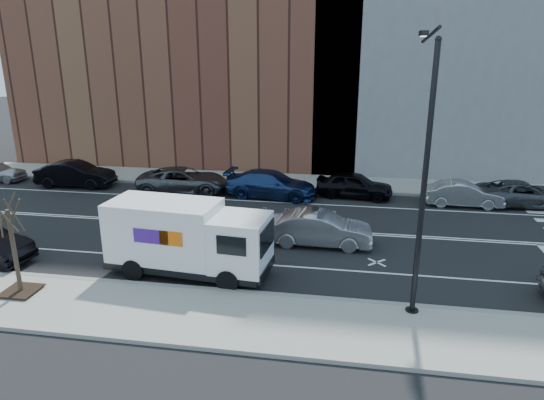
% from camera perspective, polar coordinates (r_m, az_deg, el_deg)
% --- Properties ---
extents(ground, '(120.00, 120.00, 0.00)m').
position_cam_1_polar(ground, '(24.67, -2.15, -3.22)').
color(ground, black).
rests_on(ground, ground).
extents(sidewalk_near, '(44.00, 3.60, 0.15)m').
position_cam_1_polar(sidewalk_near, '(16.94, -8.24, -13.39)').
color(sidewalk_near, gray).
rests_on(sidewalk_near, ground).
extents(sidewalk_far, '(44.00, 3.60, 0.15)m').
position_cam_1_polar(sidewalk_far, '(32.90, 0.90, 2.25)').
color(sidewalk_far, gray).
rests_on(sidewalk_far, ground).
extents(curb_near, '(44.00, 0.25, 0.17)m').
position_cam_1_polar(curb_near, '(18.43, -6.55, -10.56)').
color(curb_near, gray).
rests_on(curb_near, ground).
extents(curb_far, '(44.00, 0.25, 0.17)m').
position_cam_1_polar(curb_far, '(31.18, 0.41, 1.41)').
color(curb_far, gray).
rests_on(curb_far, ground).
extents(road_markings, '(40.00, 8.60, 0.01)m').
position_cam_1_polar(road_markings, '(24.67, -2.15, -3.21)').
color(road_markings, white).
rests_on(road_markings, ground).
extents(bldg_brick, '(26.00, 10.00, 22.00)m').
position_cam_1_polar(bldg_brick, '(40.31, -9.55, 20.51)').
color(bldg_brick, brown).
rests_on(bldg_brick, ground).
extents(streetlight, '(0.44, 4.02, 9.34)m').
position_cam_1_polar(streetlight, '(16.27, 17.40, 3.76)').
color(streetlight, black).
rests_on(streetlight, ground).
extents(street_tree, '(1.20, 1.20, 3.75)m').
position_cam_1_polar(street_tree, '(19.77, -27.92, -6.23)').
color(street_tree, black).
rests_on(street_tree, ground).
extents(fedex_van, '(6.67, 2.78, 2.97)m').
position_cam_1_polar(fedex_van, '(19.46, -9.96, -4.37)').
color(fedex_van, black).
rests_on(fedex_van, ground).
extents(far_parked_b, '(5.07, 1.94, 1.65)m').
position_cam_1_polar(far_parked_b, '(34.21, -22.12, 2.84)').
color(far_parked_b, black).
rests_on(far_parked_b, ground).
extents(far_parked_c, '(5.94, 3.34, 1.57)m').
position_cam_1_polar(far_parked_c, '(30.86, -10.40, 2.29)').
color(far_parked_c, '#4B4E53').
rests_on(far_parked_c, ground).
extents(far_parked_d, '(5.73, 2.73, 1.61)m').
position_cam_1_polar(far_parked_d, '(29.40, -0.10, 1.88)').
color(far_parked_d, navy).
rests_on(far_parked_d, ground).
extents(far_parked_e, '(4.77, 2.37, 1.56)m').
position_cam_1_polar(far_parked_e, '(29.77, 9.65, 1.77)').
color(far_parked_e, black).
rests_on(far_parked_e, ground).
extents(far_parked_f, '(4.30, 1.53, 1.41)m').
position_cam_1_polar(far_parked_f, '(29.84, 21.60, 0.65)').
color(far_parked_f, '#9F9FA3').
rests_on(far_parked_f, ground).
extents(far_parked_g, '(5.28, 2.67, 1.43)m').
position_cam_1_polar(far_parked_g, '(31.26, 27.35, 0.65)').
color(far_parked_g, '#414447').
rests_on(far_parked_g, ground).
extents(driving_sedan, '(4.77, 1.70, 1.57)m').
position_cam_1_polar(driving_sedan, '(22.37, 5.66, -3.38)').
color(driving_sedan, '#98989C').
rests_on(driving_sedan, ground).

